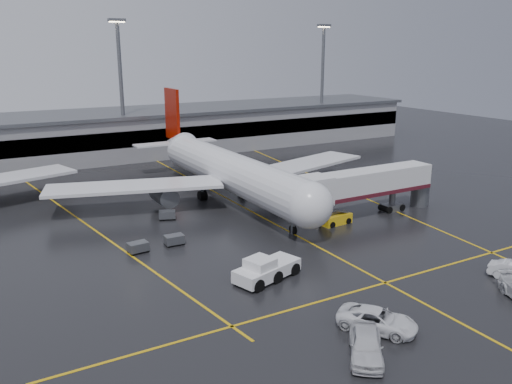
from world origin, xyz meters
TOP-DOWN VIEW (x-y plane):
  - ground at (0.00, 0.00)m, footprint 220.00×220.00m
  - apron_line_centre at (0.00, 0.00)m, footprint 0.25×90.00m
  - apron_line_stop at (0.00, -22.00)m, footprint 60.00×0.25m
  - apron_line_left at (-20.00, 10.00)m, footprint 9.99×69.35m
  - apron_line_right at (18.00, 10.00)m, footprint 7.57×69.64m
  - terminal at (0.00, 47.93)m, footprint 122.00×19.00m
  - light_mast_mid at (-5.00, 42.00)m, footprint 3.00×1.20m
  - light_mast_right at (40.00, 42.00)m, footprint 3.00×1.20m
  - main_airliner at (0.00, 9.70)m, footprint 48.80×45.60m
  - jet_bridge at (11.87, -6.00)m, footprint 19.90×3.40m
  - pushback_tractor at (-8.99, -16.04)m, footprint 7.08×4.48m
  - belt_loader at (6.40, -6.65)m, footprint 4.04×2.13m
  - service_van_a at (-6.29, -27.80)m, footprint 5.56×6.43m
  - service_van_d at (-9.42, -30.12)m, footprint 5.10×5.67m
  - baggage_cart_a at (-13.04, -3.68)m, footprint 2.03×1.35m
  - baggage_cart_b at (-17.08, -3.88)m, footprint 2.12×1.49m
  - baggage_cart_c at (-10.62, 4.98)m, footprint 2.33×1.92m

SIDE VIEW (x-z plane):
  - ground at x=0.00m, z-range 0.00..0.00m
  - apron_line_centre at x=0.00m, z-range 0.00..0.02m
  - apron_line_stop at x=0.00m, z-range 0.00..0.02m
  - apron_line_left at x=-20.00m, z-range 0.00..0.02m
  - apron_line_right at x=18.00m, z-range 0.00..0.02m
  - belt_loader at x=6.40m, z-range -0.63..1.85m
  - baggage_cart_a at x=-13.04m, z-range 0.07..1.19m
  - baggage_cart_b at x=-17.08m, z-range 0.07..1.19m
  - baggage_cart_c at x=-10.62m, z-range 0.07..1.19m
  - service_van_a at x=-6.29m, z-range 0.00..1.64m
  - service_van_d at x=-9.42m, z-range 0.00..1.86m
  - pushback_tractor at x=-8.99m, z-range -0.24..2.12m
  - jet_bridge at x=11.87m, z-range 0.91..6.96m
  - main_airliner at x=0.00m, z-range -2.84..11.26m
  - terminal at x=0.00m, z-range 0.02..8.62m
  - light_mast_mid at x=-5.00m, z-range 1.75..27.20m
  - light_mast_right at x=40.00m, z-range 1.75..27.20m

